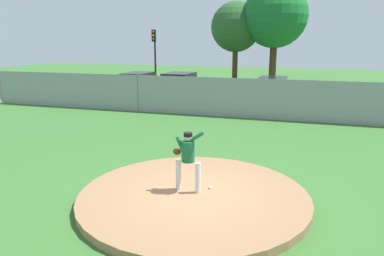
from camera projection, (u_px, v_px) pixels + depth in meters
name	position (u px, v px, depth m)	size (l,w,h in m)	color
ground_plane	(237.00, 138.00, 14.39)	(80.00, 80.00, 0.00)	#386B2D
asphalt_strip	(261.00, 104.00, 22.29)	(44.00, 7.00, 0.01)	#2B2B2D
pitchers_mound	(194.00, 196.00, 8.80)	(5.59, 5.59, 0.19)	#99704C
pitcher_youth	(188.00, 155.00, 8.68)	(0.82, 0.32, 1.56)	silver
baseball	(210.00, 187.00, 9.00)	(0.07, 0.07, 0.07)	white
chainlink_fence	(252.00, 99.00, 17.87)	(31.13, 0.07, 2.10)	gray
parked_car_champagne	(138.00, 86.00, 24.64)	(1.79, 4.34, 1.70)	tan
parked_car_silver	(272.00, 91.00, 22.32)	(1.93, 4.57, 1.61)	#B7BABF
parked_car_charcoal	(179.00, 87.00, 23.54)	(2.02, 4.18, 1.77)	#232328
traffic_light_near	(155.00, 49.00, 28.19)	(0.28, 0.46, 4.63)	black
tree_broad_left	(236.00, 27.00, 31.69)	(4.38, 4.38, 7.18)	#4C331E
tree_tall_centre	(275.00, 16.00, 30.23)	(5.42, 5.42, 8.58)	#4C331E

